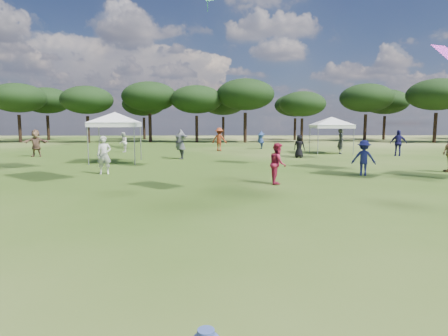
# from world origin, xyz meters

# --- Properties ---
(tree_line) EXTENTS (108.78, 17.63, 7.77)m
(tree_line) POSITION_xyz_m (2.39, 47.41, 5.42)
(tree_line) COLOR black
(tree_line) RESTS_ON ground
(tent_left) EXTENTS (5.42, 5.42, 3.23)m
(tent_left) POSITION_xyz_m (-6.18, 21.03, 2.80)
(tent_left) COLOR gray
(tent_left) RESTS_ON ground
(tent_right) EXTENTS (5.61, 5.61, 3.07)m
(tent_right) POSITION_xyz_m (8.41, 27.34, 2.64)
(tent_right) COLOR gray
(tent_right) RESTS_ON ground
(festival_crowd) EXTENTS (29.54, 21.25, 1.92)m
(festival_crowd) POSITION_xyz_m (-1.49, 23.65, 0.88)
(festival_crowd) COLOR #2A2A2F
(festival_crowd) RESTS_ON ground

